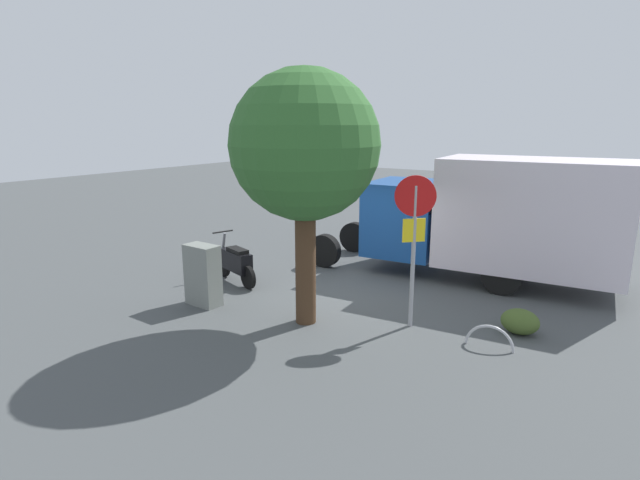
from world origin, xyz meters
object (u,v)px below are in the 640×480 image
utility_cabinet (203,275)px  motorcycle (236,262)px  box_truck_near (491,215)px  bike_rack_hoop (489,348)px  stop_sign (414,228)px  street_tree (305,147)px

utility_cabinet → motorcycle: bearing=-73.3°
box_truck_near → bike_rack_hoop: (-1.12, 3.91, -1.66)m
stop_sign → utility_cabinet: bearing=17.6°
box_truck_near → street_tree: 5.50m
motorcycle → box_truck_near: bearing=-126.0°
stop_sign → utility_cabinet: (4.22, 1.34, -1.28)m
motorcycle → street_tree: size_ratio=0.36×
street_tree → utility_cabinet: 3.68m
utility_cabinet → box_truck_near: bearing=-132.3°
street_tree → utility_cabinet: street_tree is taller
motorcycle → utility_cabinet: 1.59m
stop_sign → utility_cabinet: size_ratio=2.21×
utility_cabinet → street_tree: bearing=-170.2°
box_truck_near → motorcycle: (5.11, 3.60, -1.14)m
street_tree → stop_sign: bearing=-153.1°
box_truck_near → utility_cabinet: bearing=43.8°
street_tree → bike_rack_hoop: 4.86m
box_truck_near → motorcycle: size_ratio=4.40×
motorcycle → bike_rack_hoop: (-6.22, 0.31, -0.52)m
stop_sign → motorcycle: bearing=-2.2°
motorcycle → stop_sign: bearing=-163.4°
street_tree → utility_cabinet: size_ratio=3.65×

